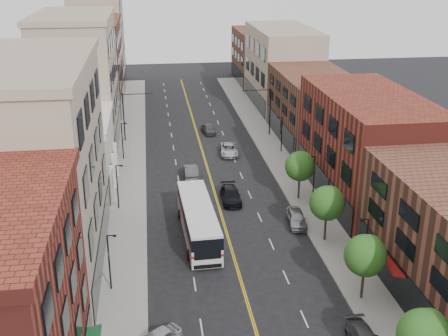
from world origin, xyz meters
name	(u,v)px	position (x,y,z in m)	size (l,w,h in m)	color
sidewalk_left	(130,172)	(-10.00, 35.00, 0.07)	(4.00, 110.00, 0.15)	gray
sidewalk_right	(282,165)	(10.00, 35.00, 0.07)	(4.00, 110.00, 0.15)	gray
bldg_l_tanoffice	(35,172)	(-17.00, 13.00, 9.00)	(10.00, 22.00, 18.00)	gray
bldg_l_white	(68,156)	(-17.00, 31.00, 4.00)	(10.00, 14.00, 8.00)	silver
bldg_l_far_a	(79,83)	(-17.00, 48.00, 9.00)	(10.00, 20.00, 18.00)	gray
bldg_l_far_b	(92,67)	(-17.00, 68.00, 7.50)	(10.00, 20.00, 15.00)	brown
bldg_l_far_c	(98,38)	(-17.00, 86.00, 10.00)	(10.00, 16.00, 20.00)	gray
bldg_r_mid	(367,147)	(17.00, 24.00, 6.00)	(10.00, 22.00, 12.00)	maroon
bldg_r_far_a	(314,107)	(17.00, 45.00, 5.00)	(10.00, 20.00, 10.00)	brown
bldg_r_far_b	(282,67)	(17.00, 66.00, 7.00)	(10.00, 22.00, 14.00)	gray
bldg_r_far_c	(261,56)	(17.00, 86.00, 5.50)	(10.00, 18.00, 11.00)	brown
tree_r_0	(425,334)	(9.39, -5.93, 4.13)	(3.40, 3.40, 5.59)	black
tree_r_1	(366,254)	(9.39, 4.07, 4.13)	(3.40, 3.40, 5.59)	black
tree_r_2	(328,202)	(9.39, 14.07, 4.13)	(3.40, 3.40, 5.59)	black
tree_r_3	(301,165)	(9.39, 24.07, 4.13)	(3.40, 3.40, 5.59)	black
lamp_l_1	(110,259)	(-10.95, 8.00, 2.97)	(0.81, 0.55, 5.05)	black
lamp_l_2	(118,184)	(-10.95, 24.00, 2.97)	(0.81, 0.55, 5.05)	black
lamp_l_3	(123,139)	(-10.95, 40.00, 2.97)	(0.81, 0.55, 5.05)	black
lamp_r_1	(366,242)	(10.95, 8.00, 2.97)	(0.81, 0.55, 5.05)	black
lamp_r_2	(314,174)	(10.95, 24.00, 2.97)	(0.81, 0.55, 5.05)	black
lamp_r_3	(281,132)	(10.95, 40.00, 2.97)	(0.81, 0.55, 5.05)	black
signal_mast_left	(128,111)	(-10.27, 48.00, 4.65)	(4.49, 0.18, 7.20)	black
signal_mast_right	(265,106)	(10.27, 48.00, 4.65)	(4.49, 0.18, 7.20)	black
city_bus	(198,219)	(-2.90, 16.46, 1.97)	(3.53, 13.25, 3.38)	silver
car_parked_far	(296,218)	(7.40, 17.69, 0.77)	(1.82, 4.53, 1.54)	gray
car_lane_behind	(191,172)	(-2.37, 32.21, 0.79)	(1.68, 4.81, 1.58)	#444448
car_lane_a	(231,195)	(1.50, 24.40, 0.75)	(2.10, 5.16, 1.50)	black
car_lane_b	(229,149)	(3.58, 40.12, 0.73)	(2.42, 5.25, 1.46)	silver
car_lane_c	(209,129)	(1.79, 50.21, 0.71)	(1.68, 4.17, 1.42)	#424246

